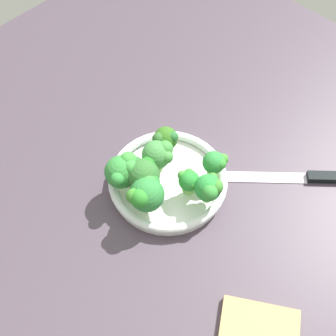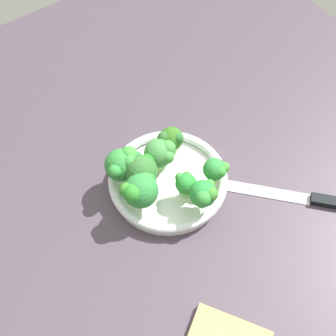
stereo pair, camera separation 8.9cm
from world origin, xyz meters
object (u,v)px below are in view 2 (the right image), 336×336
broccoli_floret_1 (216,170)px  broccoli_floret_5 (204,194)px  broccoli_floret_0 (161,154)px  broccoli_floret_4 (186,184)px  knife (311,199)px  broccoli_floret_2 (122,164)px  broccoli_floret_3 (171,140)px  broccoli_floret_6 (139,190)px  broccoli_floret_7 (142,170)px  bowl (168,181)px

broccoli_floret_1 → broccoli_floret_5: 6.35cm
broccoli_floret_0 → broccoli_floret_5: bearing=-83.6°
broccoli_floret_4 → broccoli_floret_5: (1.00, -4.23, 0.94)cm
broccoli_floret_4 → knife: bearing=-35.6°
broccoli_floret_5 → broccoli_floret_0: bearing=96.4°
broccoli_floret_2 → broccoli_floret_3: broccoli_floret_2 is taller
broccoli_floret_6 → broccoli_floret_5: bearing=-38.2°
broccoli_floret_2 → broccoli_floret_4: bearing=-53.1°
broccoli_floret_4 → broccoli_floret_6: broccoli_floret_6 is taller
broccoli_floret_3 → broccoli_floret_2: bearing=177.2°
broccoli_floret_3 → broccoli_floret_5: bearing=-100.2°
broccoli_floret_7 → broccoli_floret_3: bearing=17.9°
broccoli_floret_6 → broccoli_floret_7: (2.96, 3.61, -0.29)cm
broccoli_floret_1 → broccoli_floret_7: broccoli_floret_7 is taller
broccoli_floret_7 → knife: broccoli_floret_7 is taller
bowl → broccoli_floret_4: (0.59, -4.99, 4.69)cm
broccoli_floret_5 → broccoli_floret_7: broccoli_floret_7 is taller
bowl → broccoli_floret_3: broccoli_floret_3 is taller
bowl → broccoli_floret_6: 10.11cm
broccoli_floret_4 → bowl: bearing=96.7°
broccoli_floret_1 → broccoli_floret_4: broccoli_floret_1 is taller
broccoli_floret_0 → broccoli_floret_4: (0.36, -7.82, -1.34)cm
broccoli_floret_4 → broccoli_floret_7: bearing=128.8°
broccoli_floret_0 → knife: bearing=-47.1°
broccoli_floret_6 → broccoli_floret_2: bearing=84.1°
broccoli_floret_0 → broccoli_floret_5: broccoli_floret_0 is taller
bowl → broccoli_floret_0: size_ratio=3.32×
broccoli_floret_3 → broccoli_floret_5: 14.16cm
bowl → broccoli_floret_1: broccoli_floret_1 is taller
bowl → broccoli_floret_5: 10.92cm
broccoli_floret_3 → broccoli_floret_7: (-8.99, -2.90, 0.16)cm
broccoli_floret_2 → broccoli_floret_4: broccoli_floret_2 is taller
broccoli_floret_1 → broccoli_floret_7: 14.33cm
broccoli_floret_3 → broccoli_floret_6: bearing=-151.4°
broccoli_floret_1 → broccoli_floret_2: (-14.18, 11.32, 0.68)cm
broccoli_floret_1 → broccoli_floret_4: 6.57cm
broccoli_floret_4 → broccoli_floret_6: bearing=159.3°
broccoli_floret_6 → knife: broccoli_floret_6 is taller
broccoli_floret_6 → knife: size_ratio=0.36×
broccoli_floret_3 → broccoli_floret_1: bearing=-74.6°
broccoli_floret_5 → broccoli_floret_6: 12.02cm
broccoli_floret_0 → broccoli_floret_3: (3.87, 1.88, -0.37)cm
broccoli_floret_0 → broccoli_floret_4: broccoli_floret_0 is taller
broccoli_floret_2 → broccoli_floret_5: size_ratio=1.11×
broccoli_floret_0 → knife: (21.04, -22.64, -7.16)cm
bowl → broccoli_floret_3: (4.10, 4.71, 5.67)cm
knife → broccoli_floret_1: bearing=135.9°
broccoli_floret_1 → knife: bearing=-44.1°
bowl → broccoli_floret_5: size_ratio=3.69×
bowl → broccoli_floret_2: bearing=143.5°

